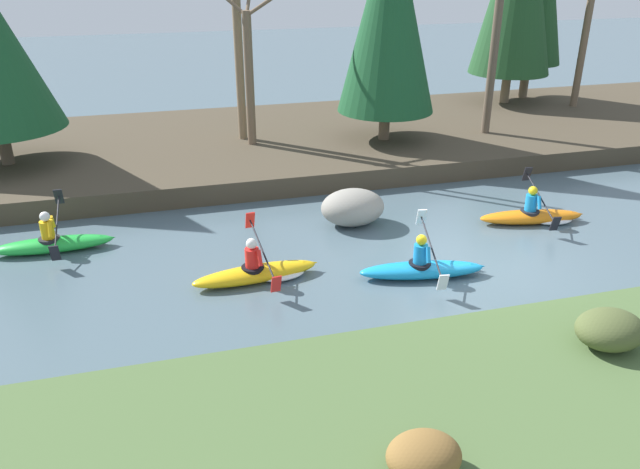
% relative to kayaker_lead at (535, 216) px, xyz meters
% --- Properties ---
extents(ground_plane, '(90.00, 90.00, 0.00)m').
position_rel_kayaker_lead_xyz_m(ground_plane, '(-2.69, -1.61, -0.20)').
color(ground_plane, '#4C606B').
extents(riverbank_far, '(44.00, 9.01, 0.61)m').
position_rel_kayaker_lead_xyz_m(riverbank_far, '(-2.69, 7.87, 0.11)').
color(riverbank_far, '#473D2D').
rests_on(riverbank_far, ground).
extents(conifer_tree_left, '(3.15, 3.15, 7.23)m').
position_rel_kayaker_lead_xyz_m(conifer_tree_left, '(-1.79, 6.36, 4.50)').
color(conifer_tree_left, brown).
rests_on(conifer_tree_left, riverbank_far).
extents(bare_tree_upstream, '(3.59, 3.55, 6.52)m').
position_rel_kayaker_lead_xyz_m(bare_tree_upstream, '(-6.32, 7.77, 3.48)').
color(bare_tree_upstream, '#7A664C').
rests_on(bare_tree_upstream, riverbank_far).
extents(bare_tree_mid_upstream, '(3.06, 3.03, 5.51)m').
position_rel_kayaker_lead_xyz_m(bare_tree_mid_upstream, '(-6.14, 7.04, 3.01)').
color(bare_tree_mid_upstream, brown).
rests_on(bare_tree_mid_upstream, riverbank_far).
extents(bare_tree_mid_downstream, '(4.25, 4.20, 7.77)m').
position_rel_kayaker_lead_xyz_m(bare_tree_mid_downstream, '(1.94, 6.27, 4.07)').
color(bare_tree_mid_downstream, brown).
rests_on(bare_tree_mid_downstream, riverbank_far).
extents(bare_tree_downstream, '(3.26, 3.22, 5.88)m').
position_rel_kayaker_lead_xyz_m(bare_tree_downstream, '(7.40, 8.92, 3.18)').
color(bare_tree_downstream, brown).
rests_on(bare_tree_downstream, riverbank_far).
extents(shrub_clump_nearest, '(0.95, 0.80, 0.52)m').
position_rel_kayaker_lead_xyz_m(shrub_clump_nearest, '(-6.51, -7.54, 0.61)').
color(shrub_clump_nearest, brown).
rests_on(shrub_clump_nearest, riverbank_near).
extents(shrub_clump_second, '(1.14, 0.95, 0.62)m').
position_rel_kayaker_lead_xyz_m(shrub_clump_second, '(-2.50, -5.83, 0.66)').
color(shrub_clump_second, '#4C562D').
rests_on(shrub_clump_second, riverbank_near).
extents(kayaker_lead, '(2.80, 2.07, 1.20)m').
position_rel_kayaker_lead_xyz_m(kayaker_lead, '(0.00, 0.00, 0.00)').
color(kayaker_lead, orange).
rests_on(kayaker_lead, ground).
extents(kayaker_middle, '(2.80, 2.07, 1.20)m').
position_rel_kayaker_lead_xyz_m(kayaker_middle, '(-4.00, -1.94, 0.02)').
color(kayaker_middle, '#1993D6').
rests_on(kayaker_middle, ground).
extents(kayaker_trailing, '(2.79, 2.07, 1.20)m').
position_rel_kayaker_lead_xyz_m(kayaker_trailing, '(-7.39, -1.15, 0.00)').
color(kayaker_trailing, yellow).
rests_on(kayaker_trailing, ground).
extents(kayaker_far_back, '(2.77, 2.06, 1.20)m').
position_rel_kayaker_lead_xyz_m(kayaker_far_back, '(-11.80, 1.50, 0.02)').
color(kayaker_far_back, green).
rests_on(kayaker_far_back, ground).
extents(boulder_midstream, '(1.64, 1.28, 0.93)m').
position_rel_kayaker_lead_xyz_m(boulder_midstream, '(-4.58, 1.17, 0.27)').
color(boulder_midstream, gray).
rests_on(boulder_midstream, ground).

